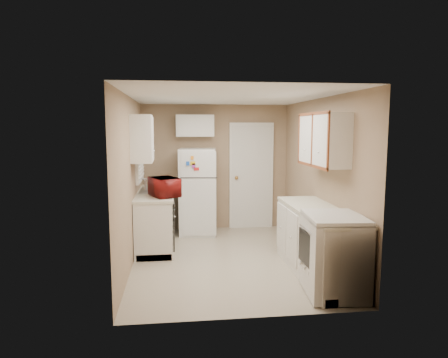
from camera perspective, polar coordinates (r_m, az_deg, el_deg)
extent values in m
plane|color=#BCAE96|center=(6.13, 0.56, -11.32)|extent=(3.80, 3.80, 0.00)
plane|color=white|center=(5.83, 0.59, 11.65)|extent=(3.80, 3.80, 0.00)
plane|color=#997E61|center=(5.85, -13.15, -0.34)|extent=(3.80, 3.80, 0.00)
plane|color=#997E61|center=(6.20, 13.53, 0.07)|extent=(3.80, 3.80, 0.00)
plane|color=#997E61|center=(7.74, -1.23, 1.68)|extent=(2.80, 2.80, 0.00)
plane|color=#997E61|center=(4.01, 4.07, -3.64)|extent=(2.80, 2.80, 0.00)
cube|color=silver|center=(6.84, -9.63, -5.54)|extent=(0.60, 1.80, 0.90)
cube|color=black|center=(6.24, -7.23, -6.37)|extent=(0.03, 0.58, 0.72)
cube|color=gray|center=(6.91, -9.65, -1.94)|extent=(0.54, 0.74, 0.16)
imported|color=maroon|center=(6.27, -8.46, -1.11)|extent=(0.60, 0.49, 0.35)
imported|color=beige|center=(7.34, -9.89, -0.31)|extent=(0.11, 0.11, 0.18)
cube|color=silver|center=(6.85, -11.96, 4.15)|extent=(0.10, 0.98, 1.08)
cube|color=silver|center=(6.01, -11.66, 5.64)|extent=(0.30, 0.45, 0.70)
cube|color=silver|center=(7.38, -3.75, -1.80)|extent=(0.72, 0.70, 1.58)
cube|color=silver|center=(7.52, -4.19, 7.61)|extent=(0.70, 0.30, 0.40)
cube|color=silver|center=(7.82, 3.92, 0.40)|extent=(0.86, 0.06, 2.08)
cube|color=silver|center=(5.51, 13.24, -8.80)|extent=(0.60, 2.00, 0.90)
cube|color=silver|center=(4.95, 15.39, -10.33)|extent=(0.71, 0.85, 0.96)
cube|color=silver|center=(5.63, 14.04, 5.47)|extent=(0.30, 1.20, 0.70)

